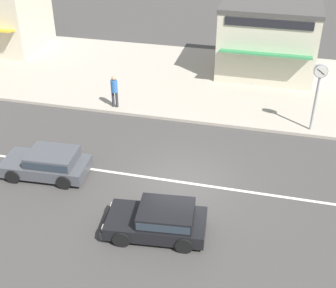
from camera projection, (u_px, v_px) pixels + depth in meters
ground_plane at (184, 182)px, 18.88m from camera, size 160.00×160.00×0.00m
lane_centre_stripe at (184, 182)px, 18.88m from camera, size 50.40×0.14×0.01m
kerb_strip at (220, 82)px, 26.99m from camera, size 68.00×10.00×0.15m
hatchback_dark_grey_2 at (48, 162)px, 19.06m from camera, size 3.67×1.94×1.10m
hatchback_black_4 at (160, 220)px, 16.08m from camera, size 3.67×2.09×1.10m
street_clock at (319, 82)px, 20.95m from camera, size 0.63×0.22×3.29m
pedestrian_mid_kerb at (114, 89)px, 23.69m from camera, size 0.34×0.34×1.71m
shopfront_far_kios at (268, 39)px, 26.96m from camera, size 5.55×5.02×4.14m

